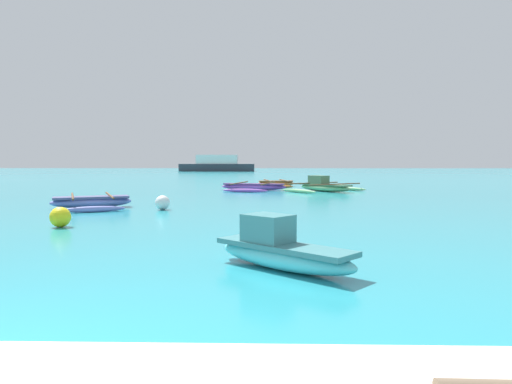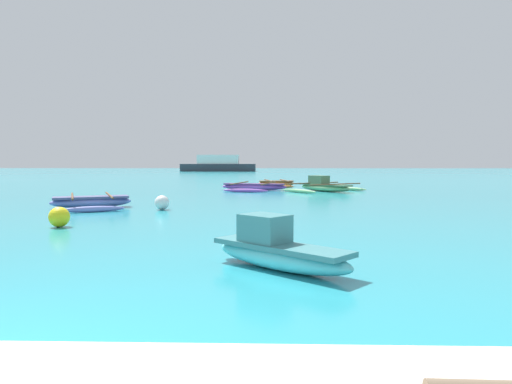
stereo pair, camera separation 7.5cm
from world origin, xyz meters
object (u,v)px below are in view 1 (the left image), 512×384
Objects in this scene: moored_boat_3 at (254,187)px; mooring_buoy_1 at (162,203)px; moored_boat_1 at (92,202)px; mooring_buoy_0 at (60,217)px; moored_boat_2 at (276,183)px; moored_boat_4 at (281,250)px; distant_ferry at (217,165)px; moored_boat_0 at (323,186)px.

moored_boat_3 is 8.95× the size of mooring_buoy_1.
mooring_buoy_1 is (-2.80, -11.01, 0.04)m from moored_boat_3.
moored_boat_1 is at bearing 167.50° from mooring_buoy_1.
moored_boat_1 is 4.96m from mooring_buoy_0.
moored_boat_2 is at bearing 83.71° from moored_boat_3.
moored_boat_2 is at bearing 73.36° from mooring_buoy_0.
mooring_buoy_0 reaches higher than moored_boat_2.
mooring_buoy_1 is at bearing -91.83° from moored_boat_3.
moored_boat_4 is 4.52× the size of mooring_buoy_0.
distant_ferry reaches higher than moored_boat_1.
moored_boat_3 is 19.63m from moored_boat_4.
distant_ferry is at bearing 68.52° from moored_boat_1.
moored_boat_1 is 11.25m from moored_boat_4.
moored_boat_3 is at bearing 73.91° from mooring_buoy_0.
mooring_buoy_1 is at bearing 155.56° from moored_boat_4.
moored_boat_4 is at bearing -66.06° from mooring_buoy_1.
mooring_buoy_1 is (1.60, 4.24, -0.01)m from mooring_buoy_0.
moored_boat_0 reaches higher than moored_boat_3.
mooring_buoy_0 is at bearing -110.70° from mooring_buoy_1.
moored_boat_4 is (-2.94, -18.67, -0.00)m from moored_boat_0.
mooring_buoy_1 is (-3.81, 8.58, -0.04)m from moored_boat_4.
mooring_buoy_1 is 65.40m from distant_ferry.
moored_boat_1 is at bearing -123.83° from moored_boat_2.
moored_boat_3 is at bearing 75.75° from mooring_buoy_1.
moored_boat_4 is (1.01, -19.60, 0.08)m from moored_boat_3.
mooring_buoy_1 reaches higher than moored_boat_1.
distant_ferry is at bearing 92.30° from moored_boat_2.
moored_boat_3 is at bearing -139.46° from moored_boat_0.
distant_ferry reaches higher than moored_boat_3.
moored_boat_0 is at bearing -70.94° from moored_boat_2.
moored_boat_1 is 7.68× the size of mooring_buoy_1.
mooring_buoy_1 is at bearing 69.30° from mooring_buoy_0.
moored_boat_1 is 11.78m from moored_boat_3.
moored_boat_2 is 7.57× the size of mooring_buoy_0.
distant_ferry reaches higher than moored_boat_4.
moored_boat_2 is 0.30× the size of distant_ferry.
mooring_buoy_0 is 4.54m from mooring_buoy_1.
moored_boat_1 is 0.98× the size of moored_boat_2.
mooring_buoy_1 is at bearing -70.03° from moored_boat_0.
moored_boat_4 is 0.18× the size of distant_ferry.
moored_boat_2 is 20.14m from mooring_buoy_0.
moored_boat_1 is at bearing -87.65° from distant_ferry.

